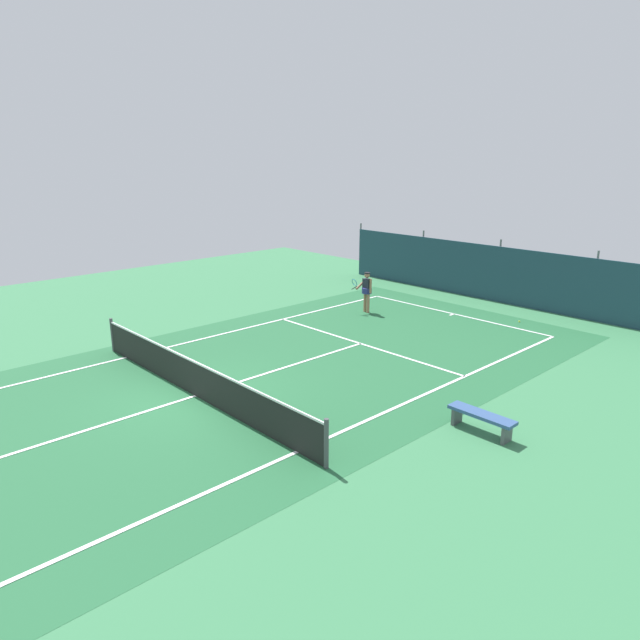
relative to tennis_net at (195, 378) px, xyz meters
The scene contains 7 objects.
ground_plane 0.51m from the tennis_net, ahead, with size 36.00×36.00×0.00m, color #387A4C.
court_surface 0.51m from the tennis_net, ahead, with size 11.02×26.60×0.01m.
tennis_net is the anchor object (origin of this frame).
back_fence 15.50m from the tennis_net, 90.00° to the left, with size 16.30×0.98×2.70m.
tennis_player 9.92m from the tennis_net, 105.39° to the left, with size 0.78×0.71×1.64m.
tennis_ball_near_player 12.97m from the tennis_net, 79.47° to the left, with size 0.07×0.07×0.07m, color #CCDB33.
courtside_bench 7.30m from the tennis_net, 30.22° to the left, with size 1.60×0.40×0.49m.
Camera 1 is at (12.57, -7.27, 6.17)m, focal length 32.39 mm.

